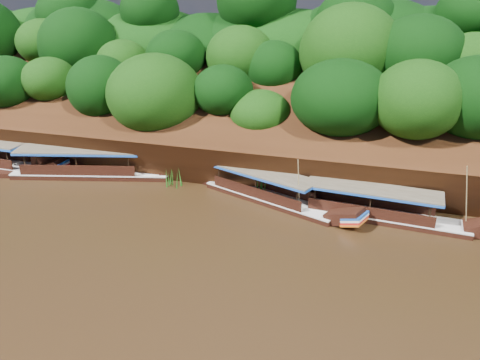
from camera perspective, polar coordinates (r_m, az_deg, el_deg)
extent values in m
plane|color=black|center=(28.63, -3.60, -8.94)|extent=(160.00, 160.00, 0.00)
cube|color=black|center=(41.40, 3.97, 6.44)|extent=(120.00, 16.12, 13.64)
cube|color=black|center=(51.80, 6.39, 5.62)|extent=(120.00, 24.00, 12.00)
ellipsoid|color=#0B3909|center=(59.55, -24.80, 14.83)|extent=(20.00, 10.00, 8.00)
ellipsoid|color=#0B3909|center=(42.17, -4.36, 6.73)|extent=(18.00, 8.00, 6.40)
ellipsoid|color=#0B3909|center=(47.00, 6.17, 15.39)|extent=(24.00, 11.00, 8.40)
cube|color=black|center=(33.92, 16.73, -4.61)|extent=(11.68, 2.84, 0.81)
cube|color=silver|center=(33.75, 16.80, -4.03)|extent=(11.68, 2.90, 0.09)
cube|color=brown|center=(33.06, 15.91, -1.07)|extent=(9.20, 2.95, 0.11)
cube|color=#1A4DAA|center=(33.10, 15.89, -1.24)|extent=(9.20, 2.95, 0.16)
cylinder|color=tan|center=(32.55, 25.90, -1.71)|extent=(0.97, 1.70, 4.47)
cube|color=black|center=(35.22, 3.67, -2.60)|extent=(10.87, 5.82, 0.82)
cube|color=silver|center=(35.06, 3.68, -2.02)|extent=(10.89, 5.88, 0.09)
cube|color=black|center=(32.26, 12.69, -4.37)|extent=(2.95, 2.33, 1.53)
cube|color=#1A4DAA|center=(31.89, 13.83, -4.25)|extent=(1.81, 1.94, 0.56)
cube|color=red|center=(32.03, 13.77, -4.75)|extent=(1.81, 1.94, 0.56)
cube|color=brown|center=(34.71, 2.83, 0.96)|extent=(8.78, 5.24, 0.11)
cube|color=#1A4DAA|center=(34.75, 2.83, 0.80)|extent=(8.78, 5.24, 0.16)
cylinder|color=tan|center=(32.50, 7.16, -0.32)|extent=(0.14, 1.31, 3.82)
cube|color=black|center=(41.71, -17.56, 0.45)|extent=(13.34, 5.48, 0.90)
cube|color=silver|center=(41.56, -17.63, 1.00)|extent=(13.36, 5.54, 0.10)
cube|color=black|center=(39.59, -7.48, 1.26)|extent=(3.42, 2.38, 1.78)
cube|color=#1A4DAA|center=(39.35, -6.32, 1.65)|extent=(2.00, 2.07, 0.66)
cube|color=red|center=(39.47, -6.30, 1.19)|extent=(2.00, 2.07, 0.66)
cube|color=brown|center=(41.20, -19.03, 3.57)|extent=(10.65, 5.07, 0.12)
cube|color=#1A4DAA|center=(41.23, -19.01, 3.42)|extent=(10.65, 5.07, 0.18)
cylinder|color=tan|center=(39.40, -12.62, 4.13)|extent=(1.09, 0.84, 4.68)
cube|color=black|center=(43.01, -22.13, 1.46)|extent=(2.73, 1.64, 1.64)
cube|color=#1A4DAA|center=(42.47, -21.44, 1.74)|extent=(1.42, 1.70, 0.59)
cube|color=red|center=(42.58, -21.37, 1.32)|extent=(1.42, 1.70, 0.59)
cone|color=#205916|center=(46.00, -23.63, 2.64)|extent=(1.50, 1.50, 1.52)
cone|color=#205916|center=(42.29, -16.76, 2.32)|extent=(1.50, 1.50, 2.03)
cone|color=#205916|center=(38.03, -8.26, 0.41)|extent=(1.50, 1.50, 1.53)
cone|color=#205916|center=(36.39, 2.42, -0.44)|extent=(1.50, 1.50, 1.48)
cone|color=#205916|center=(35.70, 12.75, -0.91)|extent=(1.50, 1.50, 2.14)
cone|color=#205916|center=(34.94, 21.05, -3.03)|extent=(1.50, 1.50, 1.49)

